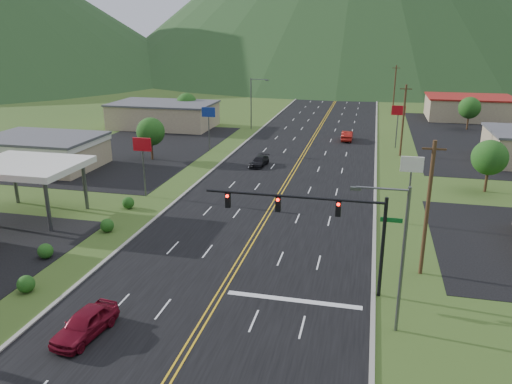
% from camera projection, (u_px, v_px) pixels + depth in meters
% --- Properties ---
extents(traffic_signal, '(13.10, 0.43, 7.00)m').
position_uv_depth(traffic_signal, '(322.00, 217.00, 32.96)').
color(traffic_signal, black).
rests_on(traffic_signal, ground).
extents(streetlight_east, '(3.28, 0.25, 9.00)m').
position_uv_depth(streetlight_east, '(398.00, 251.00, 28.29)').
color(streetlight_east, '#59595E').
rests_on(streetlight_east, ground).
extents(streetlight_west, '(3.28, 0.25, 9.00)m').
position_uv_depth(streetlight_west, '(253.00, 100.00, 88.77)').
color(streetlight_west, '#59595E').
rests_on(streetlight_west, ground).
extents(gas_canopy, '(10.00, 8.00, 5.30)m').
position_uv_depth(gas_canopy, '(26.00, 167.00, 46.66)').
color(gas_canopy, white).
rests_on(gas_canopy, ground).
extents(building_west_mid, '(14.40, 10.40, 4.10)m').
position_uv_depth(building_west_mid, '(43.00, 150.00, 64.44)').
color(building_west_mid, tan).
rests_on(building_west_mid, ground).
extents(building_west_far, '(18.40, 11.40, 4.50)m').
position_uv_depth(building_west_far, '(164.00, 115.00, 91.35)').
color(building_west_far, tan).
rests_on(building_west_far, ground).
extents(building_east_far, '(16.40, 12.40, 4.50)m').
position_uv_depth(building_east_far, '(469.00, 108.00, 99.62)').
color(building_east_far, tan).
rests_on(building_east_far, ground).
extents(pole_sign_west_a, '(2.00, 0.18, 6.40)m').
position_uv_depth(pole_sign_west_a, '(143.00, 150.00, 52.28)').
color(pole_sign_west_a, '#59595E').
rests_on(pole_sign_west_a, ground).
extents(pole_sign_west_b, '(2.00, 0.18, 6.40)m').
position_uv_depth(pole_sign_west_b, '(209.00, 117.00, 72.65)').
color(pole_sign_west_b, '#59595E').
rests_on(pole_sign_west_b, ground).
extents(pole_sign_east_a, '(2.00, 0.18, 6.40)m').
position_uv_depth(pole_sign_east_a, '(411.00, 171.00, 44.60)').
color(pole_sign_east_a, '#59595E').
rests_on(pole_sign_east_a, ground).
extents(pole_sign_east_b, '(2.00, 0.18, 6.40)m').
position_uv_depth(pole_sign_east_b, '(398.00, 115.00, 74.22)').
color(pole_sign_east_b, '#59595E').
rests_on(pole_sign_east_b, ground).
extents(tree_west_a, '(3.84, 3.84, 5.82)m').
position_uv_depth(tree_west_a, '(151.00, 132.00, 67.83)').
color(tree_west_a, '#382314').
rests_on(tree_west_a, ground).
extents(tree_west_b, '(3.84, 3.84, 5.82)m').
position_uv_depth(tree_west_b, '(187.00, 103.00, 93.90)').
color(tree_west_b, '#382314').
rests_on(tree_west_b, ground).
extents(tree_east_a, '(3.84, 3.84, 5.82)m').
position_uv_depth(tree_east_a, '(490.00, 158.00, 54.13)').
color(tree_east_a, '#382314').
rests_on(tree_east_a, ground).
extents(tree_east_b, '(3.84, 3.84, 5.82)m').
position_uv_depth(tree_east_b, '(470.00, 108.00, 88.44)').
color(tree_east_b, '#382314').
rests_on(tree_east_b, ground).
extents(utility_pole_a, '(1.60, 0.28, 10.00)m').
position_uv_depth(utility_pole_a, '(428.00, 208.00, 35.21)').
color(utility_pole_a, '#382314').
rests_on(utility_pole_a, ground).
extents(utility_pole_b, '(1.60, 0.28, 10.00)m').
position_uv_depth(utility_pole_b, '(403.00, 120.00, 69.46)').
color(utility_pole_b, '#382314').
rests_on(utility_pole_b, ground).
extents(utility_pole_c, '(1.60, 0.28, 10.00)m').
position_uv_depth(utility_pole_c, '(394.00, 89.00, 106.49)').
color(utility_pole_c, '#382314').
rests_on(utility_pole_c, ground).
extents(utility_pole_d, '(1.60, 0.28, 10.00)m').
position_uv_depth(utility_pole_d, '(390.00, 73.00, 143.52)').
color(utility_pole_d, '#382314').
rests_on(utility_pole_d, ground).
extents(car_red_near, '(2.48, 4.87, 1.59)m').
position_uv_depth(car_red_near, '(85.00, 324.00, 29.03)').
color(car_red_near, maroon).
rests_on(car_red_near, ground).
extents(car_dark_mid, '(2.15, 4.36, 1.22)m').
position_uv_depth(car_dark_mid, '(259.00, 162.00, 65.46)').
color(car_dark_mid, black).
rests_on(car_dark_mid, ground).
extents(car_red_far, '(1.69, 4.78, 1.57)m').
position_uv_depth(car_red_far, '(347.00, 136.00, 80.38)').
color(car_red_far, maroon).
rests_on(car_red_far, ground).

